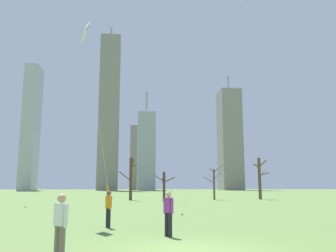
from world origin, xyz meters
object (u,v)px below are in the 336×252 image
object	(u,v)px
bare_tree_right_of_center	(164,185)
bare_tree_far_right_edge	(260,177)
bare_tree_center	(131,178)
bystander_strolling_midfield	(168,211)
distant_kite_high_overhead_red	(240,3)
bare_tree_rightmost	(214,182)
kite_flyer_far_back_white	(102,154)
bystander_far_off_by_trees	(61,223)

from	to	relation	value
bare_tree_right_of_center	bare_tree_far_right_edge	distance (m)	14.74
bare_tree_center	bare_tree_far_right_edge	world-z (taller)	bare_tree_far_right_edge
bare_tree_right_of_center	bare_tree_far_right_edge	size ratio (longest dim) A/B	0.62
bystander_strolling_midfield	distant_kite_high_overhead_red	size ratio (longest dim) A/B	0.10
bare_tree_right_of_center	bare_tree_rightmost	xyz separation A→B (m)	(7.10, 3.87, 0.41)
kite_flyer_far_back_white	bare_tree_center	distance (m)	30.27
kite_flyer_far_back_white	bare_tree_center	world-z (taller)	kite_flyer_far_back_white
bystander_strolling_midfield	bare_tree_far_right_edge	size ratio (longest dim) A/B	0.28
kite_flyer_far_back_white	bystander_far_off_by_trees	world-z (taller)	kite_flyer_far_back_white
bare_tree_right_of_center	bare_tree_rightmost	size ratio (longest dim) A/B	0.75
distant_kite_high_overhead_red	bare_tree_center	bearing A→B (deg)	106.06
bare_tree_right_of_center	bystander_far_off_by_trees	bearing A→B (deg)	-99.41
kite_flyer_far_back_white	bare_tree_rightmost	distance (m)	33.17
bare_tree_right_of_center	bare_tree_far_right_edge	bearing A→B (deg)	19.29
bystander_strolling_midfield	bare_tree_far_right_edge	xyz separation A→B (m)	(16.54, 35.57, 2.17)
distant_kite_high_overhead_red	bare_tree_center	distance (m)	28.57
kite_flyer_far_back_white	bare_tree_right_of_center	distance (m)	27.40
kite_flyer_far_back_white	bystander_far_off_by_trees	distance (m)	8.35
bare_tree_center	bare_tree_right_of_center	xyz separation A→B (m)	(4.06, -3.42, -0.99)
bare_tree_center	bystander_strolling_midfield	bearing A→B (deg)	-87.68
kite_flyer_far_back_white	bystander_strolling_midfield	distance (m)	5.37
kite_flyer_far_back_white	bystander_strolling_midfield	bearing A→B (deg)	-54.45
bystander_strolling_midfield	kite_flyer_far_back_white	bearing A→B (deg)	125.55
bystander_strolling_midfield	distant_kite_high_overhead_red	world-z (taller)	distant_kite_high_overhead_red
bystander_far_off_by_trees	bare_tree_center	size ratio (longest dim) A/B	0.29
kite_flyer_far_back_white	distant_kite_high_overhead_red	distance (m)	14.79
bystander_strolling_midfield	distant_kite_high_overhead_red	distance (m)	17.06
bystander_far_off_by_trees	distant_kite_high_overhead_red	distance (m)	20.65
bare_tree_center	bare_tree_right_of_center	world-z (taller)	bare_tree_center
bare_tree_center	bare_tree_rightmost	bearing A→B (deg)	2.28
kite_flyer_far_back_white	bare_tree_far_right_edge	bearing A→B (deg)	58.59
kite_flyer_far_back_white	bystander_far_off_by_trees	xyz separation A→B (m)	(-0.30, -7.99, -2.41)
bystander_far_off_by_trees	bare_tree_center	xyz separation A→B (m)	(1.70, 38.22, 2.00)
bystander_strolling_midfield	bare_tree_rightmost	world-z (taller)	bare_tree_rightmost
kite_flyer_far_back_white	bystander_strolling_midfield	world-z (taller)	kite_flyer_far_back_white
bystander_strolling_midfield	bare_tree_far_right_edge	world-z (taller)	bare_tree_far_right_edge
bare_tree_far_right_edge	bystander_far_off_by_trees	bearing A→B (deg)	-116.34
bare_tree_center	bystander_far_off_by_trees	bearing A→B (deg)	-92.55
bare_tree_center	bare_tree_far_right_edge	distance (m)	17.99
bystander_far_off_by_trees	bare_tree_right_of_center	distance (m)	35.29
kite_flyer_far_back_white	bare_tree_center	size ratio (longest dim) A/B	2.04
bystander_strolling_midfield	bare_tree_center	world-z (taller)	bare_tree_center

